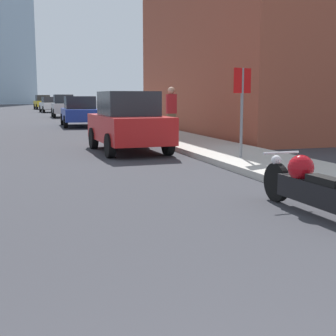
{
  "coord_description": "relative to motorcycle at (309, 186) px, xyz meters",
  "views": [
    {
      "loc": [
        -0.85,
        -0.98,
        1.65
      ],
      "look_at": [
        1.27,
        5.65,
        0.58
      ],
      "focal_mm": 50.0,
      "sensor_mm": 36.0,
      "label": 1
    }
  ],
  "objects": [
    {
      "name": "brick_storefront",
      "position": [
        7.33,
        14.1,
        4.11
      ],
      "size": [
        8.42,
        13.67,
        9.03
      ],
      "color": "brown",
      "rests_on": "ground_plane"
    },
    {
      "name": "pedestrian",
      "position": [
        1.46,
        10.69,
        0.71
      ],
      "size": [
        0.36,
        0.26,
        1.84
      ],
      "color": "brown",
      "rests_on": "sidewalk"
    },
    {
      "name": "motorcycle",
      "position": [
        0.0,
        0.0,
        0.0
      ],
      "size": [
        0.62,
        2.4,
        0.82
      ],
      "rotation": [
        0.0,
        0.0,
        0.03
      ],
      "color": "black",
      "rests_on": "ground_plane"
    },
    {
      "name": "parked_car_red",
      "position": [
        -0.74,
        8.1,
        0.48
      ],
      "size": [
        1.96,
        3.91,
        1.79
      ],
      "rotation": [
        0.0,
        0.0,
        0.03
      ],
      "color": "red",
      "rests_on": "ground_plane"
    },
    {
      "name": "stop_sign",
      "position": [
        1.37,
        4.87,
        1.23
      ],
      "size": [
        0.57,
        0.26,
        2.18
      ],
      "color": "slate",
      "rests_on": "sidewalk"
    },
    {
      "name": "parked_car_yellow",
      "position": [
        -0.73,
        57.02,
        0.49
      ],
      "size": [
        2.24,
        4.15,
        1.81
      ],
      "rotation": [
        0.0,
        0.0,
        0.08
      ],
      "color": "gold",
      "rests_on": "ground_plane"
    },
    {
      "name": "parked_car_blue",
      "position": [
        -0.58,
        20.74,
        0.42
      ],
      "size": [
        2.06,
        4.44,
        1.65
      ],
      "rotation": [
        0.0,
        0.0,
        -0.03
      ],
      "color": "#1E3899",
      "rests_on": "ground_plane"
    },
    {
      "name": "parked_car_silver",
      "position": [
        -0.38,
        32.53,
        0.49
      ],
      "size": [
        1.86,
        4.22,
        1.79
      ],
      "rotation": [
        0.0,
        0.0,
        -0.02
      ],
      "color": "#BCBCC1",
      "rests_on": "ground_plane"
    },
    {
      "name": "parked_car_white",
      "position": [
        -0.6,
        44.87,
        0.41
      ],
      "size": [
        2.13,
        4.29,
        1.6
      ],
      "rotation": [
        0.0,
        0.0,
        0.08
      ],
      "color": "silver",
      "rests_on": "ground_plane"
    },
    {
      "name": "sidewalk",
      "position": [
        1.76,
        35.43,
        -0.33
      ],
      "size": [
        2.31,
        240.0,
        0.15
      ],
      "color": "#B2ADA3",
      "rests_on": "ground_plane"
    }
  ]
}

